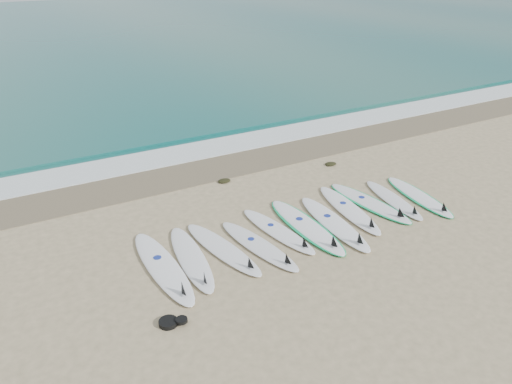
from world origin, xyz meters
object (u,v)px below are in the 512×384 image
surfboard_5 (307,226)px  surfboard_10 (420,197)px  surfboard_0 (164,268)px  leash_coil (171,322)px

surfboard_5 → surfboard_10: surfboard_5 is taller
surfboard_0 → surfboard_10: surfboard_0 is taller
leash_coil → surfboard_5: bearing=21.7°
surfboard_10 → leash_coil: bearing=-161.3°
surfboard_5 → leash_coil: bearing=-157.3°
surfboard_0 → surfboard_5: surfboard_0 is taller
surfboard_0 → surfboard_5: (3.34, -0.02, -0.01)m
leash_coil → surfboard_10: bearing=10.8°
surfboard_0 → leash_coil: (-0.43, -1.53, -0.01)m
surfboard_0 → surfboard_5: size_ratio=1.01×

